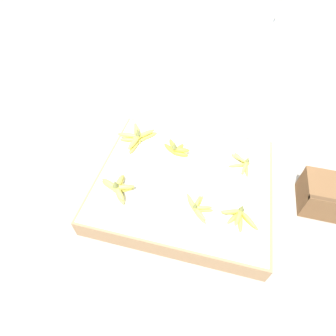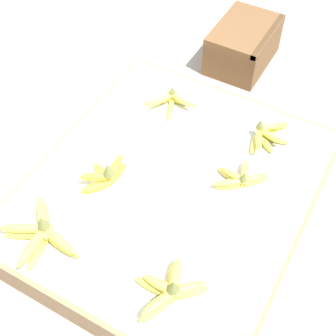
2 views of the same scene
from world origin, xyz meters
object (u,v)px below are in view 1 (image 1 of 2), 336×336
object	(u,v)px
banana_bunch_front_right	(239,217)
banana_bunch_middle_left	(137,137)
banana_bunch_middle_right	(243,163)
foam_tray_white	(219,22)
banana_bunch_front_midright	(198,207)
banana_bunch_middle_midleft	(176,149)
banana_bunch_front_left	(118,187)
glass_jar	(267,6)
wooden_crate	(332,197)

from	to	relation	value
banana_bunch_front_right	banana_bunch_middle_left	bearing A→B (deg)	148.24
banana_bunch_middle_right	foam_tray_white	bearing A→B (deg)	114.96
banana_bunch_front_midright	banana_bunch_middle_midleft	size ratio (longest dim) A/B	0.95
banana_bunch_front_left	glass_jar	distance (m)	1.46
banana_bunch_front_left	banana_bunch_middle_midleft	bearing A→B (deg)	56.63
banana_bunch_middle_midleft	banana_bunch_front_midright	bearing A→B (deg)	-61.65
wooden_crate	foam_tray_white	world-z (taller)	foam_tray_white
banana_bunch_middle_left	banana_bunch_front_midright	bearing A→B (deg)	-41.67
wooden_crate	banana_bunch_front_right	xyz separation A→B (m)	(-0.54, -0.32, 0.07)
banana_bunch_front_midright	glass_jar	size ratio (longest dim) A/B	0.89
banana_bunch_front_midright	banana_bunch_middle_left	xyz separation A→B (m)	(-0.50, 0.45, 0.01)
banana_bunch_front_midright	banana_bunch_middle_right	size ratio (longest dim) A/B	0.92
banana_bunch_front_midright	foam_tray_white	size ratio (longest dim) A/B	0.71
banana_bunch_front_left	banana_bunch_middle_left	size ratio (longest dim) A/B	0.81
banana_bunch_front_left	wooden_crate	bearing A→B (deg)	13.58
wooden_crate	banana_bunch_front_left	distance (m)	1.28
foam_tray_white	wooden_crate	bearing A→B (deg)	-41.52
banana_bunch_middle_right	glass_jar	size ratio (longest dim) A/B	0.97
banana_bunch_front_left	banana_bunch_middle_right	world-z (taller)	banana_bunch_front_left
banana_bunch_middle_right	banana_bunch_front_left	bearing A→B (deg)	-151.31
banana_bunch_front_right	banana_bunch_middle_left	size ratio (longest dim) A/B	0.77
banana_bunch_front_right	banana_bunch_middle_right	distance (m)	0.40
banana_bunch_front_midright	foam_tray_white	bearing A→B (deg)	95.33
banana_bunch_middle_midleft	glass_jar	xyz separation A→B (m)	(0.40, 0.74, 0.64)
banana_bunch_front_midright	glass_jar	bearing A→B (deg)	81.11
wooden_crate	banana_bunch_front_left	bearing A→B (deg)	-166.42
banana_bunch_middle_right	foam_tray_white	distance (m)	0.94
banana_bunch_front_midright	banana_bunch_front_right	world-z (taller)	banana_bunch_front_right
wooden_crate	banana_bunch_front_left	xyz separation A→B (m)	(-1.24, -0.30, 0.07)
banana_bunch_middle_right	wooden_crate	bearing A→B (deg)	-8.27
banana_bunch_front_midright	banana_bunch_front_right	distance (m)	0.23
banana_bunch_front_right	banana_bunch_middle_left	world-z (taller)	banana_bunch_middle_left
wooden_crate	foam_tray_white	xyz separation A→B (m)	(-0.87, 0.77, 0.62)
glass_jar	banana_bunch_middle_midleft	bearing A→B (deg)	-118.04
wooden_crate	glass_jar	bearing A→B (deg)	125.23
wooden_crate	banana_bunch_middle_midleft	xyz separation A→B (m)	(-0.98, 0.09, 0.07)
wooden_crate	banana_bunch_middle_left	world-z (taller)	banana_bunch_middle_left
banana_bunch_middle_right	banana_bunch_front_right	bearing A→B (deg)	-88.85
banana_bunch_middle_midleft	banana_bunch_middle_right	distance (m)	0.44
banana_bunch_front_left	foam_tray_white	world-z (taller)	foam_tray_white
banana_bunch_front_midright	foam_tray_white	world-z (taller)	foam_tray_white
wooden_crate	banana_bunch_middle_right	xyz separation A→B (m)	(-0.55, 0.08, 0.06)
banana_bunch_middle_right	glass_jar	xyz separation A→B (m)	(-0.04, 0.75, 0.65)
wooden_crate	banana_bunch_front_midright	distance (m)	0.83
banana_bunch_middle_left	foam_tray_white	xyz separation A→B (m)	(0.40, 0.63, 0.55)
wooden_crate	banana_bunch_front_midright	xyz separation A→B (m)	(-0.77, -0.31, 0.06)
banana_bunch_front_right	glass_jar	distance (m)	1.32
banana_bunch_front_midright	banana_bunch_middle_left	size ratio (longest dim) A/B	0.67
wooden_crate	banana_bunch_middle_left	bearing A→B (deg)	173.94
banana_bunch_front_left	banana_bunch_middle_midleft	world-z (taller)	banana_bunch_middle_midleft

